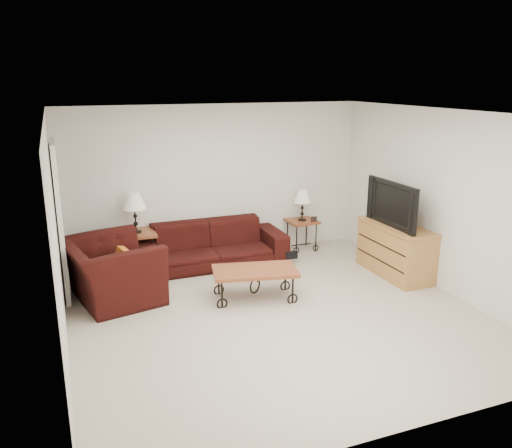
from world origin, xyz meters
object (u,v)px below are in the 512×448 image
Objects in this scene: lamp_right at (302,205)px; armchair at (112,271)px; tv_stand at (395,250)px; backpack at (289,251)px; side_table_left at (137,251)px; television at (398,203)px; lamp_left at (135,213)px; coffee_table at (255,284)px; side_table_right at (302,235)px; sofa at (212,244)px.

armchair is at bearing -163.00° from lamp_right.
tv_stand is 1.67m from backpack.
side_table_left is 3.95m from tv_stand.
television is (3.60, -1.58, 0.80)m from side_table_left.
lamp_left reaches higher than coffee_table.
coffee_table is (1.31, -1.66, -0.10)m from side_table_left.
armchair is (-3.30, -1.01, 0.15)m from side_table_right.
sofa is at bearing -173.86° from side_table_right.
side_table_left is 4.01m from television.
coffee_table is 2.90× the size of backpack.
side_table_left is at bearing 180.00° from lamp_right.
lamp_right is (2.81, 0.00, -0.13)m from lamp_left.
lamp_left is 0.48× the size of tv_stand.
sofa is at bearing -8.96° from lamp_left.
sofa reaches higher than side_table_right.
sofa is 4.41× the size of lamp_right.
side_table_right is at bearing 0.00° from lamp_right.
side_table_left reaches higher than coffee_table.
side_table_right is at bearing 47.86° from coffee_table.
side_table_right is at bearing 0.00° from lamp_left.
armchair is at bearing 159.98° from coffee_table.
lamp_right is 0.47× the size of coffee_table.
tv_stand is at bearing 90.00° from television.
television is at bearing -63.58° from lamp_right.
lamp_left is at bearing 180.00° from lamp_right.
sofa is 1.16m from side_table_left.
side_table_right is (1.67, 0.18, -0.08)m from sofa.
lamp_right reaches higher than coffee_table.
sofa reaches higher than backpack.
side_table_right is at bearing 117.00° from tv_stand.
armchair is at bearing 172.15° from tv_stand.
armchair reaches higher than side_table_right.
television is (2.29, 0.09, 0.90)m from coffee_table.
sofa is 1.74m from lamp_right.
sofa is at bearing 96.40° from coffee_table.
coffee_table is at bearing -122.47° from armchair.
coffee_table is at bearing -132.14° from side_table_right.
lamp_right is at bearing 0.00° from side_table_left.
coffee_table is 2.46m from television.
coffee_table is (1.31, -1.66, -0.71)m from lamp_left.
lamp_right is 1.79m from television.
lamp_left is 2.50m from backpack.
coffee_table reaches higher than backpack.
lamp_left reaches higher than side_table_left.
side_table_right is 3.46m from armchair.
lamp_right is (1.67, 0.18, 0.45)m from sofa.
television reaches higher than armchair.
television is at bearing -23.65° from lamp_left.
coffee_table is at bearing -51.83° from side_table_left.
side_table_left reaches higher than backpack.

